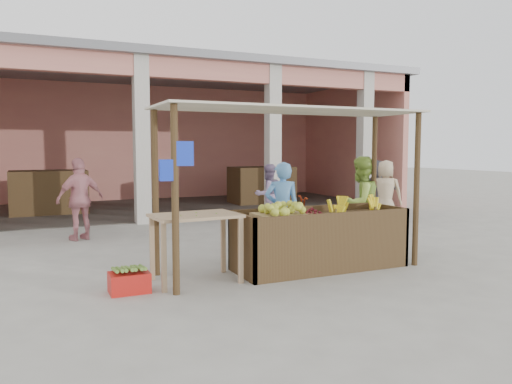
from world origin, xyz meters
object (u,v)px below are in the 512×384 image
side_table (196,225)px  vendor_green (361,202)px  fruit_stall (320,242)px  red_crate (129,282)px  motorcycle (279,219)px  vendor_blue (282,206)px

side_table → vendor_green: size_ratio=0.68×
fruit_stall → vendor_green: vendor_green is taller
red_crate → motorcycle: (3.20, 2.10, 0.34)m
vendor_green → motorcycle: vendor_green is taller
fruit_stall → side_table: 1.98m
side_table → vendor_blue: bearing=23.3°
side_table → vendor_green: 3.33m
red_crate → motorcycle: size_ratio=0.27×
vendor_green → vendor_blue: bearing=-19.6°
fruit_stall → vendor_blue: vendor_blue is taller
fruit_stall → motorcycle: bearing=80.6°
vendor_green → side_table: bearing=0.4°
fruit_stall → vendor_green: 1.59m
fruit_stall → vendor_blue: size_ratio=1.54×
side_table → vendor_blue: vendor_blue is taller
fruit_stall → vendor_blue: bearing=98.8°
fruit_stall → red_crate: 2.88m
fruit_stall → motorcycle: motorcycle is taller
red_crate → vendor_green: 4.33m
fruit_stall → side_table: bearing=178.9°
vendor_blue → vendor_green: 1.46m
vendor_blue → vendor_green: bearing=-165.6°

